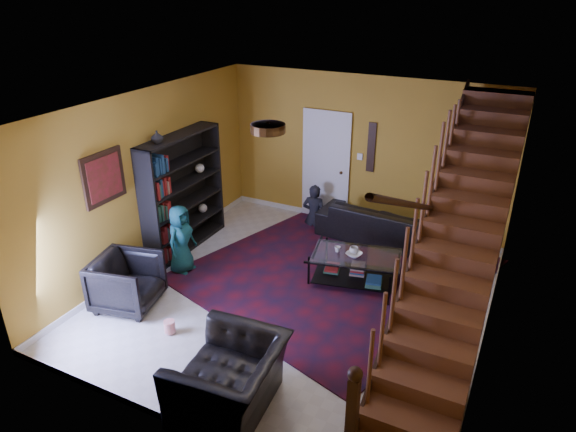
# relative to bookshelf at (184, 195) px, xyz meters

# --- Properties ---
(floor) EXTENTS (5.50, 5.50, 0.00)m
(floor) POSITION_rel_bookshelf_xyz_m (2.40, -0.60, -0.96)
(floor) COLOR beige
(floor) RESTS_ON ground
(room) EXTENTS (5.50, 5.50, 5.50)m
(room) POSITION_rel_bookshelf_xyz_m (1.07, 0.73, -0.91)
(room) COLOR gold
(room) RESTS_ON ground
(staircase) EXTENTS (0.95, 5.02, 3.18)m
(staircase) POSITION_rel_bookshelf_xyz_m (4.53, -0.60, 0.43)
(staircase) COLOR brown
(staircase) RESTS_ON floor
(bookshelf) EXTENTS (0.35, 1.80, 2.00)m
(bookshelf) POSITION_rel_bookshelf_xyz_m (0.00, 0.00, 0.00)
(bookshelf) COLOR black
(bookshelf) RESTS_ON floor
(door) EXTENTS (0.82, 0.05, 2.05)m
(door) POSITION_rel_bookshelf_xyz_m (1.70, 2.12, 0.06)
(door) COLOR silver
(door) RESTS_ON floor
(framed_picture) EXTENTS (0.04, 0.74, 0.74)m
(framed_picture) POSITION_rel_bookshelf_xyz_m (-0.17, -1.50, 0.79)
(framed_picture) COLOR maroon
(framed_picture) RESTS_ON room
(wall_hanging) EXTENTS (0.14, 0.03, 0.90)m
(wall_hanging) POSITION_rel_bookshelf_xyz_m (2.55, 2.13, 0.59)
(wall_hanging) COLOR black
(wall_hanging) RESTS_ON room
(ceiling_fixture) EXTENTS (0.40, 0.40, 0.10)m
(ceiling_fixture) POSITION_rel_bookshelf_xyz_m (2.40, -1.40, 1.78)
(ceiling_fixture) COLOR #3F2814
(ceiling_fixture) RESTS_ON room
(rug) EXTENTS (4.89, 5.25, 0.02)m
(rug) POSITION_rel_bookshelf_xyz_m (2.67, 0.38, -0.95)
(rug) COLOR #4B0D19
(rug) RESTS_ON floor
(sofa) EXTENTS (2.29, 1.02, 0.65)m
(sofa) POSITION_rel_bookshelf_xyz_m (2.98, 1.70, -0.64)
(sofa) COLOR black
(sofa) RESTS_ON floor
(armchair_left) EXTENTS (1.02, 1.00, 0.78)m
(armchair_left) POSITION_rel_bookshelf_xyz_m (0.35, -1.86, -0.58)
(armchair_left) COLOR black
(armchair_left) RESTS_ON floor
(armchair_right) EXTENTS (1.14, 1.28, 0.77)m
(armchair_right) POSITION_rel_bookshelf_xyz_m (2.68, -2.85, -0.58)
(armchair_right) COLOR black
(armchair_right) RESTS_ON floor
(person_adult_a) EXTENTS (0.49, 0.35, 1.26)m
(person_adult_a) POSITION_rel_bookshelf_xyz_m (1.65, 1.75, -0.79)
(person_adult_a) COLOR black
(person_adult_a) RESTS_ON sofa
(person_adult_b) EXTENTS (0.61, 0.49, 1.19)m
(person_adult_b) POSITION_rel_bookshelf_xyz_m (3.90, 1.75, -0.82)
(person_adult_b) COLOR black
(person_adult_b) RESTS_ON sofa
(person_child) EXTENTS (0.37, 0.56, 1.13)m
(person_child) POSITION_rel_bookshelf_xyz_m (0.45, -0.73, -0.40)
(person_child) COLOR #175855
(person_child) RESTS_ON armchair_left
(coffee_table) EXTENTS (1.44, 1.03, 0.50)m
(coffee_table) POSITION_rel_bookshelf_xyz_m (3.05, 0.12, -0.67)
(coffee_table) COLOR black
(coffee_table) RESTS_ON floor
(cup_a) EXTENTS (0.13, 0.13, 0.10)m
(cup_a) POSITION_rel_bookshelf_xyz_m (3.00, 0.16, -0.41)
(cup_a) COLOR #999999
(cup_a) RESTS_ON coffee_table
(cup_b) EXTENTS (0.10, 0.10, 0.09)m
(cup_b) POSITION_rel_bookshelf_xyz_m (2.76, 0.09, -0.42)
(cup_b) COLOR #999999
(cup_b) RESTS_ON coffee_table
(bowl) EXTENTS (0.28, 0.28, 0.06)m
(bowl) POSITION_rel_bookshelf_xyz_m (3.03, 0.08, -0.44)
(bowl) COLOR #999999
(bowl) RESTS_ON coffee_table
(vase) EXTENTS (0.18, 0.18, 0.19)m
(vase) POSITION_rel_bookshelf_xyz_m (-0.00, -0.50, 1.13)
(vase) COLOR #999999
(vase) RESTS_ON bookshelf
(popcorn_bucket) EXTENTS (0.17, 0.17, 0.17)m
(popcorn_bucket) POSITION_rel_bookshelf_xyz_m (1.27, -2.12, -0.86)
(popcorn_bucket) COLOR red
(popcorn_bucket) RESTS_ON rug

